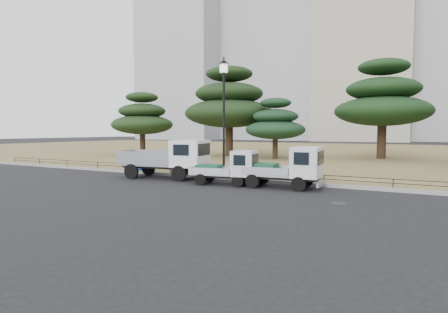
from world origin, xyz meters
The scene contains 16 objects.
ground centered at (0.00, 0.00, 0.00)m, with size 220.00×220.00×0.00m, color black.
lawn centered at (0.00, 30.60, 0.07)m, with size 120.00×56.00×0.15m, color olive.
curb centered at (0.00, 2.60, 0.08)m, with size 120.00×0.25×0.16m, color gray.
truck_large centered at (-3.26, 1.60, 1.18)m, with size 5.13×2.68×2.13m.
truck_kei_front centered at (0.79, 1.05, 0.84)m, with size 3.36×1.85×1.68m.
truck_kei_rear centered at (3.63, 1.38, 0.95)m, with size 3.74×1.78×1.91m.
street_lamp centered at (-0.50, 2.90, 4.43)m, with size 0.57×0.57×6.33m.
pipe_fence centered at (0.00, 2.75, 0.44)m, with size 38.00×0.04×0.40m.
tarp_pile centered at (-6.83, 3.32, 0.49)m, with size 1.49×1.26×0.85m.
manhole centered at (6.50, -1.20, 0.01)m, with size 0.60×0.60×0.01m, color #2D2D30.
pine_west_far centered at (-17.16, 15.57, 3.90)m, with size 6.43×6.43×6.50m.
pine_west_near centered at (-7.97, 17.74, 5.19)m, with size 8.74×8.74×8.74m.
pine_center_left centered at (-2.55, 16.17, 3.24)m, with size 5.26×5.26×5.35m.
pine_center_right centered at (5.69, 20.85, 5.22)m, with size 8.24×8.24×8.75m.
tower_far_west centered at (-55.00, 80.00, 32.50)m, with size 24.00×20.00×65.00m, color #A0A0A5.
tower_center_left centered at (-5.00, 85.00, 27.50)m, with size 22.00×20.00×55.00m, color #AAA08C.
Camera 1 is at (9.24, -15.00, 2.65)m, focal length 30.00 mm.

